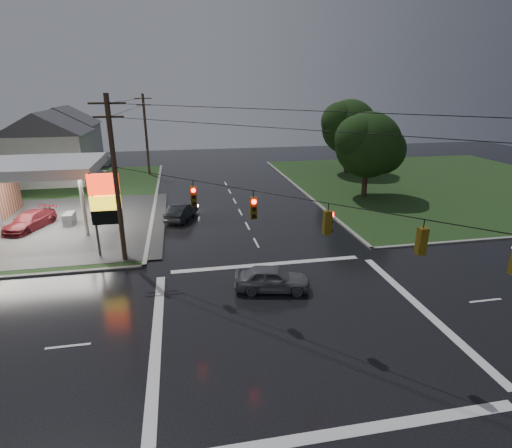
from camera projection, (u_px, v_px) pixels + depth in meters
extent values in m
plane|color=black|center=(297.00, 321.00, 20.41)|extent=(120.00, 120.00, 0.00)
cube|color=#1D3216|center=(440.00, 183.00, 49.16)|extent=(36.00, 36.00, 0.08)
cube|color=#2D2D2D|center=(7.00, 228.00, 33.52)|extent=(26.00, 18.00, 0.02)
cylinder|color=silver|center=(84.00, 206.00, 31.19)|extent=(0.30, 0.30, 5.00)
cylinder|color=silver|center=(97.00, 188.00, 36.76)|extent=(0.30, 0.30, 5.00)
cube|color=silver|center=(21.00, 167.00, 32.20)|extent=(12.00, 8.00, 0.80)
cube|color=white|center=(22.00, 172.00, 32.34)|extent=(11.40, 7.40, 0.04)
cube|color=#59595E|center=(70.00, 219.00, 34.26)|extent=(0.80, 1.60, 1.10)
cylinder|color=#59595E|center=(95.00, 216.00, 27.16)|extent=(0.16, 0.16, 6.00)
cylinder|color=#59595E|center=(119.00, 215.00, 27.44)|extent=(0.16, 0.16, 6.00)
cube|color=red|center=(103.00, 184.00, 26.58)|extent=(2.00, 0.35, 1.40)
cube|color=yellow|center=(106.00, 203.00, 27.00)|extent=(2.00, 0.35, 1.00)
cube|color=black|center=(107.00, 217.00, 27.33)|extent=(2.00, 0.35, 1.00)
cylinder|color=#382619|center=(116.00, 182.00, 25.73)|extent=(0.32, 0.32, 11.00)
cube|color=#382619|center=(107.00, 103.00, 24.13)|extent=(2.20, 0.12, 0.12)
cube|color=#382619|center=(109.00, 117.00, 24.39)|extent=(1.80, 0.12, 0.12)
cylinder|color=#382619|center=(146.00, 135.00, 52.26)|extent=(0.32, 0.32, 10.50)
cube|color=#382619|center=(143.00, 98.00, 50.73)|extent=(2.20, 0.12, 0.12)
cube|color=#382619|center=(143.00, 105.00, 51.00)|extent=(1.80, 0.12, 0.12)
cube|color=#59470C|center=(194.00, 196.00, 22.14)|extent=(0.34, 0.34, 1.10)
cylinder|color=#FF0C07|center=(193.00, 190.00, 21.83)|extent=(0.22, 0.08, 0.22)
cube|color=#59470C|center=(253.00, 208.00, 20.00)|extent=(0.34, 0.34, 1.10)
cylinder|color=#FF0C07|center=(254.00, 202.00, 19.69)|extent=(0.22, 0.08, 0.22)
cube|color=#59470C|center=(327.00, 223.00, 17.86)|extent=(0.34, 0.34, 1.10)
cylinder|color=#FF0C07|center=(332.00, 214.00, 17.78)|extent=(0.08, 0.22, 0.22)
cube|color=#59470C|center=(422.00, 241.00, 15.73)|extent=(0.34, 0.34, 1.10)
cylinder|color=#FF0C07|center=(420.00, 230.00, 15.79)|extent=(0.22, 0.08, 0.22)
cube|color=silver|center=(51.00, 158.00, 49.09)|extent=(9.00, 8.00, 6.00)
cube|color=gray|center=(99.00, 177.00, 50.88)|extent=(1.60, 4.80, 0.80)
cube|color=silver|center=(67.00, 145.00, 60.04)|extent=(9.00, 8.00, 6.00)
cube|color=gray|center=(106.00, 161.00, 61.84)|extent=(1.60, 4.80, 0.80)
cylinder|color=black|center=(366.00, 174.00, 42.49)|extent=(0.56, 0.56, 5.04)
sphere|color=black|center=(368.00, 145.00, 41.49)|extent=(6.80, 6.80, 6.80)
sphere|color=black|center=(381.00, 150.00, 42.28)|extent=(5.10, 5.10, 5.10)
sphere|color=black|center=(358.00, 139.00, 40.64)|extent=(4.76, 4.76, 4.76)
cylinder|color=black|center=(347.00, 153.00, 54.07)|extent=(0.56, 0.56, 5.60)
sphere|color=black|center=(349.00, 127.00, 52.96)|extent=(7.20, 7.20, 7.20)
sphere|color=black|center=(360.00, 132.00, 53.79)|extent=(5.40, 5.40, 5.40)
sphere|color=black|center=(340.00, 121.00, 52.07)|extent=(5.04, 5.04, 5.04)
imported|color=black|center=(181.00, 211.00, 35.80)|extent=(3.17, 4.73, 1.47)
imported|color=slate|center=(272.00, 279.00, 23.29)|extent=(4.67, 2.65, 1.50)
imported|color=#531318|center=(30.00, 221.00, 33.28)|extent=(3.80, 5.47, 1.47)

